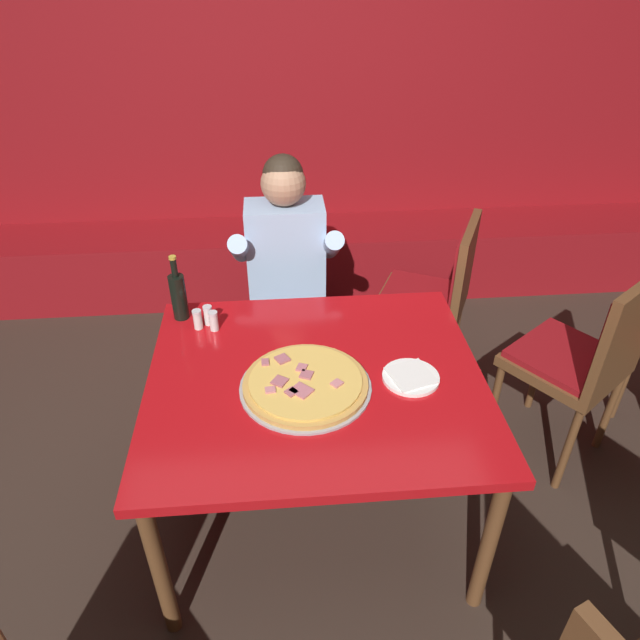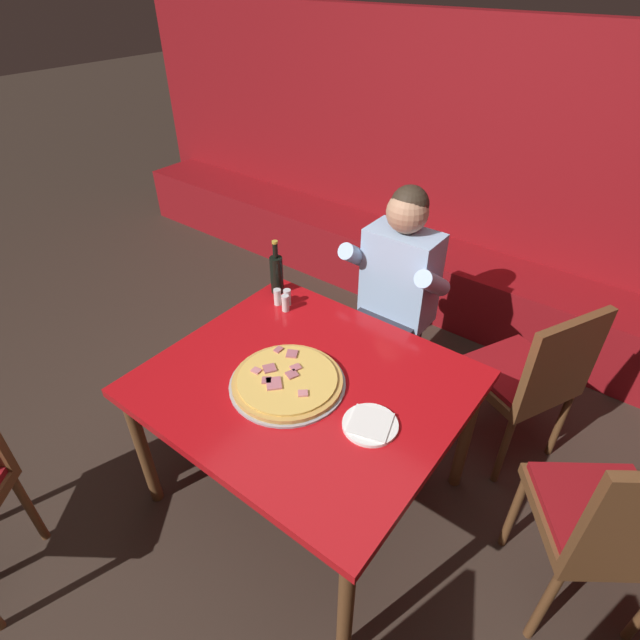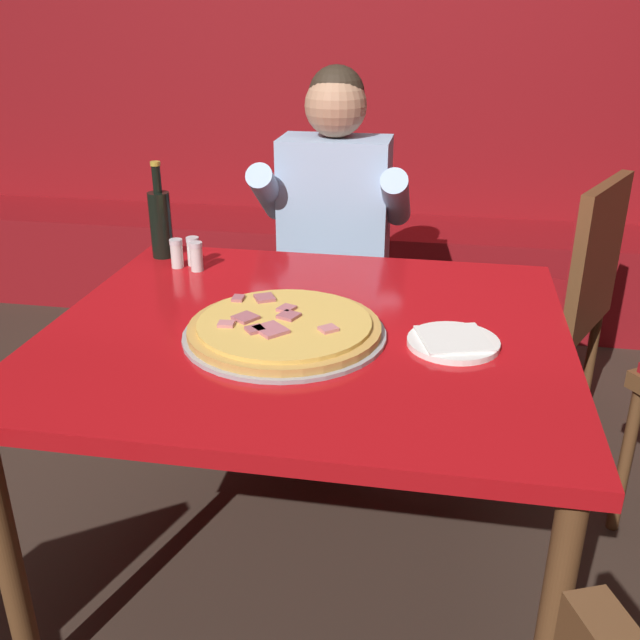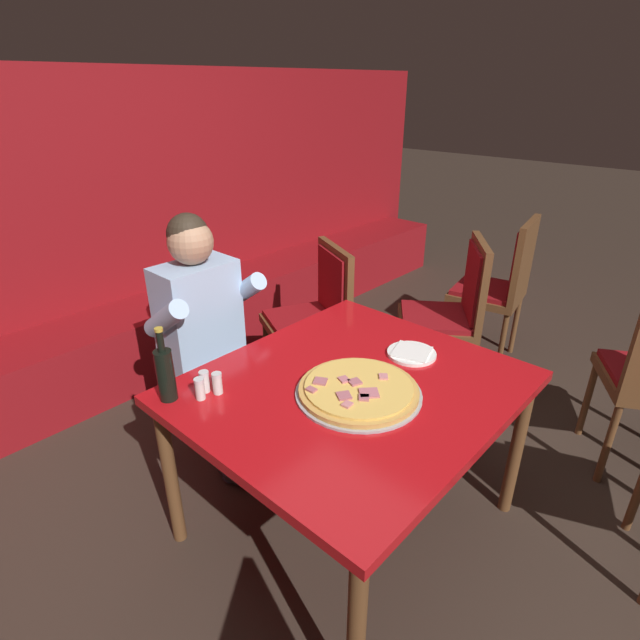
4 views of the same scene
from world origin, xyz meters
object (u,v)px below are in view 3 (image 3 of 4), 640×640
Objects in this scene: dining_chair_by_booth at (554,290)px; shaker_red_pepper_flakes at (197,258)px; shaker_black_pepper at (193,253)px; diner_seated_blue_shirt at (331,239)px; pizza at (284,329)px; plate_white_paper at (453,342)px; beer_bottle at (161,222)px; main_dining_table at (308,353)px; shaker_parmesan at (177,255)px.

shaker_red_pepper_flakes is at bearing -154.78° from dining_chair_by_booth.
diner_seated_blue_shirt is at bearing 52.15° from shaker_black_pepper.
shaker_black_pepper is 0.09× the size of dining_chair_by_booth.
pizza is at bearing -49.48° from shaker_black_pepper.
pizza is at bearing -177.34° from plate_white_paper.
pizza is 0.71m from beer_bottle.
main_dining_table is at bearing 172.39° from plate_white_paper.
shaker_black_pepper is 0.05m from shaker_red_pepper_flakes.
beer_bottle is at bearing 153.34° from shaker_black_pepper.
plate_white_paper is 2.44× the size of shaker_black_pepper.
pizza is at bearing -45.26° from beer_bottle.
pizza is 5.54× the size of shaker_black_pepper.
beer_bottle is 0.14m from shaker_parmesan.
dining_chair_by_booth reaches higher than shaker_red_pepper_flakes.
plate_white_paper is (0.39, 0.02, -0.01)m from pizza.
shaker_black_pepper is at bearing 130.52° from pizza.
shaker_parmesan is (-0.04, -0.03, 0.00)m from shaker_black_pepper.
pizza reaches higher than main_dining_table.
plate_white_paper is 2.44× the size of shaker_parmesan.
plate_white_paper is 0.90m from shaker_parmesan.
diner_seated_blue_shirt is at bearing 50.71° from shaker_parmesan.
main_dining_table is at bearing -40.13° from shaker_red_pepper_flakes.
main_dining_table is 0.53m from shaker_red_pepper_flakes.
shaker_black_pepper is 1.00× the size of shaker_parmesan.
pizza is 5.54× the size of shaker_parmesan.
shaker_red_pepper_flakes is 0.58m from diner_seated_blue_shirt.
main_dining_table is at bearing 56.76° from pizza.
dining_chair_by_booth is (1.23, 0.41, -0.29)m from beer_bottle.
shaker_red_pepper_flakes is at bearing -35.80° from beer_bottle.
shaker_red_pepper_flakes reaches higher than pizza.
dining_chair_by_booth reaches higher than plate_white_paper.
beer_bottle is 1.33m from dining_chair_by_booth.
pizza is 1.19m from dining_chair_by_booth.
shaker_red_pepper_flakes is (-0.35, 0.40, 0.02)m from pizza.
dining_chair_by_booth is at bearing 22.77° from shaker_black_pepper.
shaker_black_pepper is (-0.77, 0.42, 0.03)m from plate_white_paper.
shaker_parmesan is at bearing 135.31° from pizza.
diner_seated_blue_shirt is at bearing 116.22° from plate_white_paper.
shaker_red_pepper_flakes reaches higher than main_dining_table.
shaker_parmesan is at bearing -48.08° from beer_bottle.
main_dining_table is 0.82m from diner_seated_blue_shirt.
diner_seated_blue_shirt reaches higher than plate_white_paper.
pizza is (-0.04, -0.06, 0.09)m from main_dining_table.
dining_chair_by_booth is (0.74, 0.91, -0.20)m from pizza.
pizza is at bearing -87.73° from diner_seated_blue_shirt.
pizza is at bearing -48.46° from shaker_red_pepper_flakes.
shaker_red_pepper_flakes reaches higher than plate_white_paper.
main_dining_table is 0.36m from plate_white_paper.
shaker_black_pepper is at bearing -157.23° from dining_chair_by_booth.
beer_bottle reaches higher than shaker_black_pepper.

